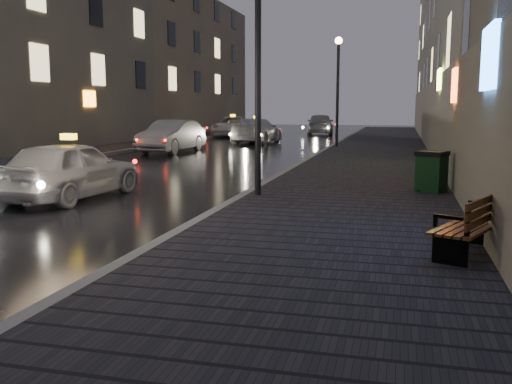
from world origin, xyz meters
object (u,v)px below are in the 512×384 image
(bench, at_px, (474,225))
(taxi_mid, at_px, (257,131))
(lamp_far, at_px, (338,78))
(car_far, at_px, (320,124))
(lamp_near, at_px, (258,42))
(taxi_far, at_px, (233,126))
(car_left_mid, at_px, (172,136))
(taxi_near, at_px, (70,170))
(trash_bin, at_px, (432,171))

(bench, distance_m, taxi_mid, 25.90)
(lamp_far, height_order, car_far, lamp_far)
(lamp_near, xyz_separation_m, taxi_far, (-8.49, 26.57, -2.78))
(car_left_mid, distance_m, taxi_mid, 7.76)
(taxi_mid, height_order, taxi_far, taxi_mid)
(bench, relative_size, taxi_near, 0.42)
(trash_bin, bearing_deg, bench, -63.35)
(lamp_near, relative_size, lamp_far, 1.00)
(lamp_near, xyz_separation_m, taxi_mid, (-5.05, 19.86, -2.77))
(trash_bin, xyz_separation_m, taxi_far, (-12.28, 25.13, 0.08))
(car_far, bearing_deg, taxi_far, 28.73)
(trash_bin, distance_m, taxi_mid, 20.43)
(lamp_near, bearing_deg, car_left_mid, 120.23)
(lamp_near, height_order, taxi_far, lamp_near)
(trash_bin, bearing_deg, taxi_far, 140.15)
(trash_bin, bearing_deg, car_left_mid, 159.26)
(car_left_mid, bearing_deg, taxi_near, -74.17)
(bench, bearing_deg, lamp_far, 125.45)
(taxi_mid, bearing_deg, car_left_mid, 77.01)
(bench, bearing_deg, lamp_near, 156.95)
(lamp_near, relative_size, car_far, 1.12)
(car_far, bearing_deg, taxi_mid, 71.01)
(lamp_far, relative_size, taxi_mid, 1.07)
(car_left_mid, relative_size, taxi_far, 0.88)
(bench, relative_size, car_far, 0.36)
(lamp_near, distance_m, taxi_far, 28.03)
(taxi_near, bearing_deg, trash_bin, -160.81)
(taxi_near, xyz_separation_m, taxi_mid, (-0.79, 20.61, 0.03))
(trash_bin, height_order, taxi_near, taxi_near)
(car_left_mid, xyz_separation_m, taxi_mid, (2.19, 7.44, -0.03))
(lamp_near, distance_m, taxi_mid, 20.68)
(taxi_mid, bearing_deg, taxi_near, 95.58)
(trash_bin, relative_size, taxi_far, 0.19)
(car_left_mid, relative_size, car_far, 0.96)
(lamp_near, xyz_separation_m, car_far, (-2.85, 30.71, -2.68))
(taxi_near, bearing_deg, car_far, -88.60)
(bench, distance_m, trash_bin, 5.84)
(lamp_far, relative_size, trash_bin, 5.58)
(taxi_mid, bearing_deg, taxi_far, -59.53)
(lamp_near, relative_size, car_left_mid, 1.17)
(taxi_near, bearing_deg, taxi_mid, -83.84)
(taxi_near, bearing_deg, lamp_near, -166.04)
(lamp_near, distance_m, bench, 6.66)
(car_left_mid, bearing_deg, taxi_mid, 76.72)
(taxi_mid, bearing_deg, trash_bin, 119.03)
(lamp_far, distance_m, taxi_far, 13.84)
(trash_bin, height_order, car_left_mid, car_left_mid)
(bench, distance_m, taxi_near, 9.08)
(lamp_far, xyz_separation_m, car_far, (-2.85, 14.71, -2.68))
(trash_bin, relative_size, car_left_mid, 0.21)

